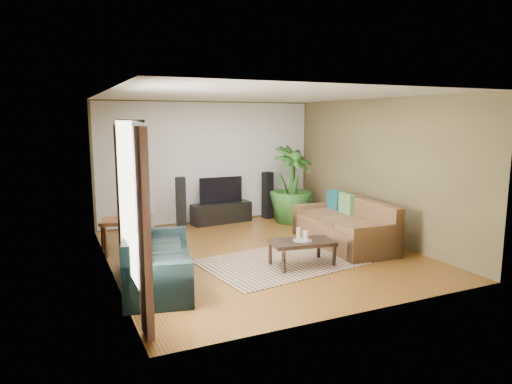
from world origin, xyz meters
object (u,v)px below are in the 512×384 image
tv_stand (221,213)px  side_table (118,236)px  television (221,190)px  speaker_right (268,195)px  speaker_left (181,204)px  coffee_table (302,253)px  sofa_left (159,255)px  pedestal (143,223)px  potted_plant (291,184)px  sofa_right (343,222)px  vase (142,207)px

tv_stand → side_table: size_ratio=2.29×
television → speaker_right: bearing=0.0°
speaker_left → tv_stand: bearing=23.7°
coffee_table → television: (-0.12, 3.39, 0.54)m
sofa_left → tv_stand: bearing=-20.1°
pedestal → sofa_left: bearing=-96.7°
tv_stand → television: size_ratio=1.36×
coffee_table → television: 3.44m
sofa_left → potted_plant: (3.60, 2.68, 0.44)m
tv_stand → side_table: (-2.44, -1.42, 0.07)m
coffee_table → speaker_right: size_ratio=0.91×
sofa_right → side_table: 4.05m
side_table → sofa_left: bearing=-80.8°
potted_plant → pedestal: potted_plant is taller
vase → side_table: bearing=-116.4°
speaker_left → speaker_right: bearing=16.7°
television → vase: 1.78m
sofa_left → sofa_right: bearing=-66.9°
vase → coffee_table: bearing=-60.4°
sofa_left → potted_plant: 4.51m
sofa_right → vase: 4.10m
speaker_left → potted_plant: size_ratio=0.65×
sofa_right → television: 3.03m
speaker_left → vase: size_ratio=2.51×
vase → side_table: (-0.67, -1.36, -0.21)m
sofa_right → coffee_table: 1.50m
sofa_left → sofa_right: size_ratio=0.91×
side_table → sofa_right: bearing=-17.6°
sofa_left → speaker_right: 4.66m
television → speaker_left: bearing=-165.0°
tv_stand → television: bearing=85.2°
sofa_right → speaker_right: 2.68m
sofa_left → television: size_ratio=2.01×
sofa_left → tv_stand: sofa_left is taller
television → pedestal: (-1.76, -0.08, -0.57)m
television → coffee_table: bearing=-87.9°
television → pedestal: 1.85m
potted_plant → pedestal: bearing=170.8°
tv_stand → television: 0.52m
speaker_left → vase: (-0.77, 0.19, -0.05)m
sofa_left → potted_plant: size_ratio=1.16×
speaker_right → vase: speaker_right is taller
sofa_right → potted_plant: bearing=-178.1°
tv_stand → vase: bearing=177.2°
coffee_table → potted_plant: potted_plant is taller
speaker_left → potted_plant: (2.45, -0.34, 0.30)m
television → vase: (-1.76, -0.08, -0.24)m
tv_stand → pedestal: (-1.76, -0.06, -0.05)m
tv_stand → speaker_right: speaker_right is taller
tv_stand → vase: (-1.76, -0.06, 0.28)m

